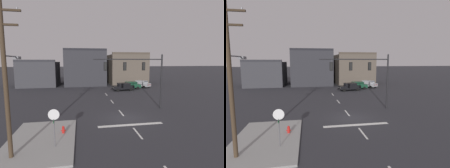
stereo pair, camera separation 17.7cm
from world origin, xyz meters
The scene contains 12 objects.
ground_plane centered at (0.00, 0.00, 0.00)m, with size 400.00×400.00×0.00m, color #2B2B30.
sidewalk_near_corner centered at (-7.73, -4.00, 0.07)m, with size 5.00×8.00×0.15m, color gray.
stop_bar_paint centered at (0.00, -2.00, 0.00)m, with size 6.40×0.50×0.01m, color silver.
lane_centreline centered at (0.00, 2.00, 0.00)m, with size 0.16×26.40×0.01m.
signal_mast_near_side centered at (2.69, 3.25, 4.85)m, with size 8.73×0.56×7.00m.
stop_sign centered at (-6.56, -5.48, 2.14)m, with size 0.76×0.64×2.83m.
car_lot_nearside centered at (9.45, 21.41, 0.86)m, with size 4.02×4.63×1.61m.
car_lot_middle centered at (6.28, 19.45, 0.86)m, with size 4.52×2.08×1.61m.
car_lot_farside centered at (4.15, 17.61, 0.86)m, with size 4.58×2.25×1.61m.
utility_pole centered at (-9.06, -6.28, 5.20)m, with size 2.20×2.69×9.54m.
fire_hydrant centered at (-6.20, -3.17, 0.33)m, with size 0.40×0.30×0.75m.
building_row centered at (-2.00, 30.44, 3.92)m, with size 31.78×13.67×9.15m.
Camera 1 is at (-4.73, -17.63, 6.06)m, focal length 28.07 mm.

